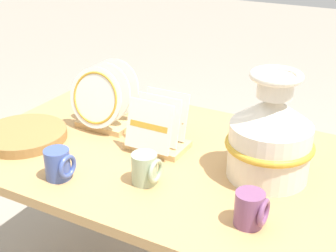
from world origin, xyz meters
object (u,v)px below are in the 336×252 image
at_px(wicker_charger_stack, 24,135).
at_px(mug_plum_glaze, 251,209).
at_px(ceramic_vase, 270,135).
at_px(mug_sage_glaze, 146,169).
at_px(mug_cobalt_glaze, 59,164).
at_px(dish_rack_round_plates, 104,103).
at_px(dish_rack_square_plates, 158,133).

distance_m(wicker_charger_stack, mug_plum_glaze, 0.94).
bearing_deg(wicker_charger_stack, ceramic_vase, 11.64).
relative_size(wicker_charger_stack, mug_sage_glaze, 3.19).
distance_m(ceramic_vase, mug_plum_glaze, 0.29).
relative_size(wicker_charger_stack, mug_cobalt_glaze, 3.19).
bearing_deg(dish_rack_round_plates, mug_sage_glaze, -37.98).
distance_m(dish_rack_square_plates, wicker_charger_stack, 0.52).
height_order(dish_rack_round_plates, mug_sage_glaze, dish_rack_round_plates).
xyz_separation_m(dish_rack_round_plates, mug_plum_glaze, (0.73, -0.33, -0.05)).
relative_size(dish_rack_round_plates, mug_sage_glaze, 2.52).
relative_size(dish_rack_square_plates, mug_plum_glaze, 2.10).
bearing_deg(dish_rack_square_plates, ceramic_vase, -0.11).
bearing_deg(mug_plum_glaze, mug_sage_glaze, 172.36).
bearing_deg(mug_cobalt_glaze, wicker_charger_stack, 153.46).
xyz_separation_m(mug_cobalt_glaze, mug_plum_glaze, (0.63, 0.06, 0.00)).
bearing_deg(mug_cobalt_glaze, dish_rack_round_plates, 104.58).
bearing_deg(mug_sage_glaze, wicker_charger_stack, 175.68).
distance_m(dish_rack_round_plates, mug_plum_glaze, 0.80).
bearing_deg(mug_sage_glaze, ceramic_vase, 34.83).
height_order(dish_rack_square_plates, mug_sage_glaze, dish_rack_square_plates).
xyz_separation_m(dish_rack_round_plates, dish_rack_square_plates, (0.28, -0.06, -0.04)).
bearing_deg(dish_rack_round_plates, ceramic_vase, -4.71).
relative_size(dish_rack_round_plates, dish_rack_square_plates, 1.20).
distance_m(mug_plum_glaze, mug_sage_glaze, 0.37).
height_order(ceramic_vase, wicker_charger_stack, ceramic_vase).
bearing_deg(wicker_charger_stack, mug_plum_glaze, -5.63).
height_order(dish_rack_round_plates, wicker_charger_stack, dish_rack_round_plates).
height_order(ceramic_vase, mug_plum_glaze, ceramic_vase).
distance_m(ceramic_vase, mug_cobalt_glaze, 0.68).
xyz_separation_m(ceramic_vase, mug_sage_glaze, (-0.33, -0.23, -0.10)).
bearing_deg(dish_rack_square_plates, mug_cobalt_glaze, -117.42).
xyz_separation_m(dish_rack_square_plates, mug_plum_glaze, (0.45, -0.28, -0.01)).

